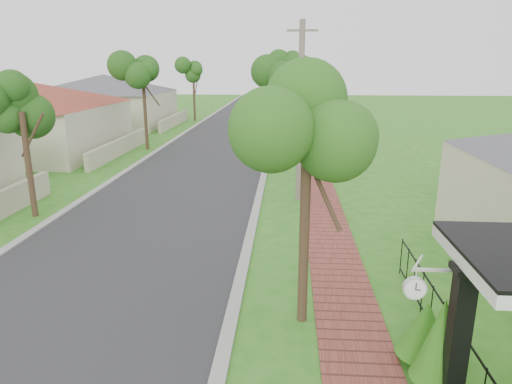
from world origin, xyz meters
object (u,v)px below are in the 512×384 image
(porch_post, at_px, (457,347))
(station_clock, at_px, (416,286))
(utility_pole, at_px, (300,112))
(parked_car_white, at_px, (269,130))
(parked_car_red, at_px, (271,124))
(near_tree, at_px, (307,143))

(porch_post, relative_size, station_clock, 3.27)
(utility_pole, bearing_deg, parked_car_white, 96.72)
(station_clock, bearing_deg, porch_post, -33.61)
(parked_car_red, distance_m, near_tree, 29.65)
(porch_post, bearing_deg, station_clock, 146.39)
(parked_car_red, bearing_deg, station_clock, -90.07)
(parked_car_red, distance_m, parked_car_white, 3.91)
(utility_pole, bearing_deg, porch_post, -79.27)
(porch_post, bearing_deg, near_tree, 133.23)
(porch_post, relative_size, near_tree, 0.51)
(parked_car_white, relative_size, near_tree, 0.82)
(porch_post, distance_m, utility_pole, 12.34)
(parked_car_red, distance_m, station_clock, 31.73)
(porch_post, height_order, parked_car_white, porch_post)
(parked_car_red, xyz_separation_m, utility_pole, (1.90, -20.03, 2.97))
(parked_car_red, height_order, utility_pole, utility_pole)
(utility_pole, height_order, station_clock, utility_pole)
(parked_car_red, xyz_separation_m, station_clock, (3.55, -31.51, 1.32))
(parked_car_red, relative_size, near_tree, 0.75)
(parked_car_red, xyz_separation_m, near_tree, (1.80, -29.41, 3.30))
(porch_post, height_order, station_clock, porch_post)
(porch_post, bearing_deg, parked_car_red, 97.41)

